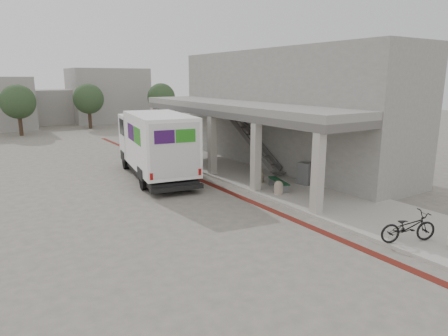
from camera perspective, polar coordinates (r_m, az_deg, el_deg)
ground at (r=17.80m, az=0.04°, el=-4.82°), size 120.00×120.00×0.00m
bike_lane_stripe at (r=19.93m, az=-0.65°, el=-2.88°), size 0.35×40.00×0.01m
sidewalk at (r=20.14m, az=9.66°, el=-2.74°), size 4.40×28.00×0.12m
transit_building at (r=24.75m, az=7.80°, el=8.06°), size 7.60×17.00×7.00m
distant_backdrop at (r=50.62m, az=-25.79°, el=8.47°), size 28.00×10.00×6.50m
tree_left at (r=42.53m, az=-27.36°, el=8.39°), size 3.20×3.20×4.80m
tree_mid at (r=45.71m, az=-18.79°, el=9.33°), size 3.20×3.20×4.80m
tree_right at (r=47.38m, az=-8.95°, el=9.94°), size 3.20×3.20×4.80m
fedex_truck at (r=22.03m, az=-9.83°, el=3.49°), size 3.85×8.67×3.57m
bench at (r=19.48m, az=7.81°, el=-2.11°), size 0.87×1.83×0.42m
bollard_near at (r=18.66m, az=7.79°, el=-2.74°), size 0.41×0.41×0.62m
bollard_far at (r=20.63m, az=5.17°, el=-1.21°), size 0.39×0.39×0.59m
utility_cabinet at (r=20.50m, az=11.50°, el=-0.75°), size 0.65×0.77×1.12m
bicycle_black at (r=14.45m, az=24.83°, el=-7.64°), size 2.05×1.35×1.02m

